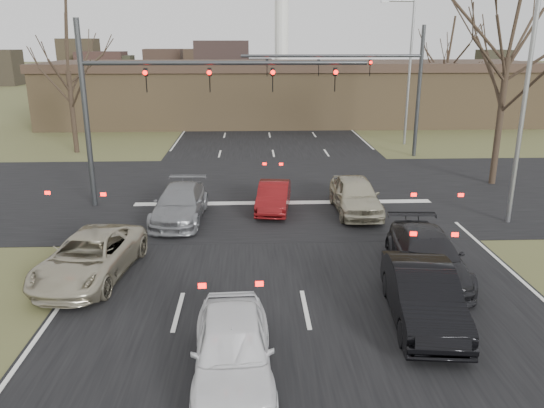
{
  "coord_description": "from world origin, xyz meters",
  "views": [
    {
      "loc": [
        -1.45,
        -10.05,
        7.13
      ],
      "look_at": [
        -0.79,
        6.46,
        2.0
      ],
      "focal_mm": 35.0,
      "sensor_mm": 36.0,
      "label": 1
    }
  ],
  "objects_px": {
    "streetlight_right_near": "(522,83)",
    "car_black_hatch": "(423,295)",
    "car_white_sedan": "(233,348)",
    "mast_arm_near": "(161,91)",
    "car_charcoal_sedan": "(427,255)",
    "building": "(289,92)",
    "car_silver_suv": "(90,257)",
    "streetlight_right_far": "(407,63)",
    "car_silver_ahead": "(355,195)",
    "car_red_ahead": "(274,197)",
    "mast_arm_far": "(375,76)",
    "car_grey_ahead": "(180,204)"
  },
  "relations": [
    {
      "from": "streetlight_right_near",
      "to": "car_black_hatch",
      "type": "relative_size",
      "value": 2.19
    },
    {
      "from": "car_white_sedan",
      "to": "mast_arm_near",
      "type": "bearing_deg",
      "value": 102.04
    },
    {
      "from": "streetlight_right_near",
      "to": "car_charcoal_sedan",
      "type": "distance_m",
      "value": 8.46
    },
    {
      "from": "building",
      "to": "car_silver_suv",
      "type": "relative_size",
      "value": 8.57
    },
    {
      "from": "mast_arm_near",
      "to": "car_silver_suv",
      "type": "relative_size",
      "value": 2.45
    },
    {
      "from": "streetlight_right_far",
      "to": "car_black_hatch",
      "type": "height_order",
      "value": "streetlight_right_far"
    },
    {
      "from": "car_silver_ahead",
      "to": "car_black_hatch",
      "type": "bearing_deg",
      "value": -90.44
    },
    {
      "from": "car_charcoal_sedan",
      "to": "mast_arm_near",
      "type": "bearing_deg",
      "value": 142.97
    },
    {
      "from": "streetlight_right_far",
      "to": "car_silver_ahead",
      "type": "bearing_deg",
      "value": -112.31
    },
    {
      "from": "streetlight_right_near",
      "to": "car_red_ahead",
      "type": "relative_size",
      "value": 2.69
    },
    {
      "from": "car_silver_suv",
      "to": "car_white_sedan",
      "type": "relative_size",
      "value": 1.15
    },
    {
      "from": "car_red_ahead",
      "to": "car_silver_suv",
      "type": "bearing_deg",
      "value": -125.02
    },
    {
      "from": "streetlight_right_far",
      "to": "car_charcoal_sedan",
      "type": "relative_size",
      "value": 2.07
    },
    {
      "from": "mast_arm_near",
      "to": "car_charcoal_sedan",
      "type": "relative_size",
      "value": 2.5
    },
    {
      "from": "car_charcoal_sedan",
      "to": "car_red_ahead",
      "type": "relative_size",
      "value": 1.3
    },
    {
      "from": "car_silver_suv",
      "to": "building",
      "type": "bearing_deg",
      "value": 83.22
    },
    {
      "from": "building",
      "to": "streetlight_right_near",
      "type": "height_order",
      "value": "streetlight_right_near"
    },
    {
      "from": "building",
      "to": "streetlight_right_near",
      "type": "relative_size",
      "value": 4.24
    },
    {
      "from": "building",
      "to": "mast_arm_near",
      "type": "relative_size",
      "value": 3.5
    },
    {
      "from": "streetlight_right_far",
      "to": "car_silver_suv",
      "type": "xyz_separation_m",
      "value": [
        -15.82,
        -21.63,
        -4.9
      ]
    },
    {
      "from": "mast_arm_far",
      "to": "car_charcoal_sedan",
      "type": "height_order",
      "value": "mast_arm_far"
    },
    {
      "from": "car_charcoal_sedan",
      "to": "car_silver_ahead",
      "type": "bearing_deg",
      "value": 102.38
    },
    {
      "from": "building",
      "to": "streetlight_right_far",
      "type": "xyz_separation_m",
      "value": [
        7.32,
        -11.0,
        2.92
      ]
    },
    {
      "from": "car_grey_ahead",
      "to": "car_silver_suv",
      "type": "bearing_deg",
      "value": -108.3
    },
    {
      "from": "car_white_sedan",
      "to": "car_silver_ahead",
      "type": "height_order",
      "value": "car_silver_ahead"
    },
    {
      "from": "building",
      "to": "car_black_hatch",
      "type": "xyz_separation_m",
      "value": [
        1.0,
        -35.7,
        -1.91
      ]
    },
    {
      "from": "streetlight_right_far",
      "to": "car_charcoal_sedan",
      "type": "distance_m",
      "value": 23.1
    },
    {
      "from": "building",
      "to": "mast_arm_near",
      "type": "distance_m",
      "value": 26.14
    },
    {
      "from": "building",
      "to": "car_charcoal_sedan",
      "type": "bearing_deg",
      "value": -86.53
    },
    {
      "from": "car_charcoal_sedan",
      "to": "car_grey_ahead",
      "type": "height_order",
      "value": "car_charcoal_sedan"
    },
    {
      "from": "car_red_ahead",
      "to": "streetlight_right_near",
      "type": "bearing_deg",
      "value": -4.99
    },
    {
      "from": "streetlight_right_near",
      "to": "car_silver_ahead",
      "type": "xyz_separation_m",
      "value": [
        -5.82,
        1.59,
        -4.82
      ]
    },
    {
      "from": "car_red_ahead",
      "to": "mast_arm_far",
      "type": "bearing_deg",
      "value": 65.84
    },
    {
      "from": "car_silver_suv",
      "to": "car_red_ahead",
      "type": "relative_size",
      "value": 1.33
    },
    {
      "from": "car_charcoal_sedan",
      "to": "streetlight_right_far",
      "type": "bearing_deg",
      "value": 80.05
    },
    {
      "from": "car_silver_suv",
      "to": "car_charcoal_sedan",
      "type": "bearing_deg",
      "value": 6.1
    },
    {
      "from": "car_silver_suv",
      "to": "car_grey_ahead",
      "type": "xyz_separation_m",
      "value": [
        2.1,
        5.5,
        0.01
      ]
    },
    {
      "from": "streetlight_right_near",
      "to": "car_white_sedan",
      "type": "distance_m",
      "value": 15.43
    },
    {
      "from": "streetlight_right_near",
      "to": "car_silver_suv",
      "type": "relative_size",
      "value": 2.02
    },
    {
      "from": "building",
      "to": "car_black_hatch",
      "type": "bearing_deg",
      "value": -88.4
    },
    {
      "from": "building",
      "to": "car_white_sedan",
      "type": "relative_size",
      "value": 9.85
    },
    {
      "from": "car_black_hatch",
      "to": "car_grey_ahead",
      "type": "distance_m",
      "value": 11.32
    },
    {
      "from": "streetlight_right_near",
      "to": "car_silver_ahead",
      "type": "distance_m",
      "value": 7.72
    },
    {
      "from": "streetlight_right_near",
      "to": "car_grey_ahead",
      "type": "height_order",
      "value": "streetlight_right_near"
    },
    {
      "from": "mast_arm_near",
      "to": "car_grey_ahead",
      "type": "bearing_deg",
      "value": -68.66
    },
    {
      "from": "car_black_hatch",
      "to": "car_red_ahead",
      "type": "bearing_deg",
      "value": 115.56
    },
    {
      "from": "mast_arm_near",
      "to": "car_silver_ahead",
      "type": "distance_m",
      "value": 9.39
    },
    {
      "from": "mast_arm_far",
      "to": "car_silver_suv",
      "type": "xyz_separation_m",
      "value": [
        -12.68,
        -17.63,
        -4.33
      ]
    },
    {
      "from": "streetlight_right_near",
      "to": "car_black_hatch",
      "type": "xyz_separation_m",
      "value": [
        -5.82,
        -7.7,
        -4.84
      ]
    },
    {
      "from": "streetlight_right_near",
      "to": "car_red_ahead",
      "type": "bearing_deg",
      "value": 167.88
    }
  ]
}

